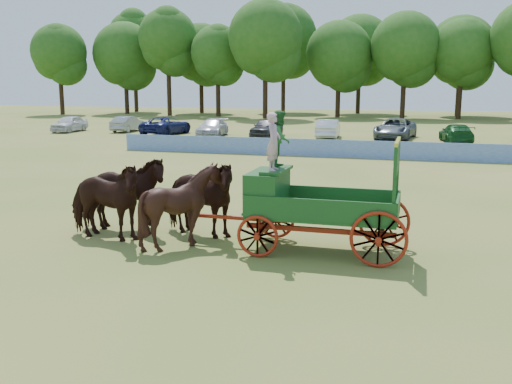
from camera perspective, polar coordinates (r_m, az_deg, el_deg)
The scene contains 9 objects.
ground at distance 17.00m, azimuth -0.42°, elevation -4.02°, with size 160.00×160.00×0.00m, color olive.
horse_lead_left at distance 16.49m, azimuth -15.00°, elevation -0.86°, with size 1.21×2.65×2.24m, color black.
horse_lead_right at distance 17.42m, azimuth -13.14°, elevation -0.16°, with size 1.21×2.65×2.24m, color black.
horse_wheel_left at distance 15.40m, azimuth -7.33°, elevation -1.39°, with size 1.81×2.03×2.24m, color black.
horse_wheel_right at distance 16.39m, azimuth -5.80°, elevation -0.61°, with size 1.21×2.65×2.24m, color black.
farm_dray at distance 14.95m, azimuth 4.03°, elevation 0.17°, with size 5.99×2.00×3.65m.
sponsor_banner at distance 34.43m, azimuth 6.58°, elevation 4.39°, with size 26.00×0.08×1.05m, color #2147B3.
parked_cars at distance 46.07m, azimuth 10.05°, elevation 6.21°, with size 50.44×7.61×1.61m.
treeline at distance 77.28m, azimuth 8.84°, elevation 14.37°, with size 90.14×24.83×15.89m.
Camera 1 is at (4.70, -15.74, 4.36)m, focal length 40.00 mm.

